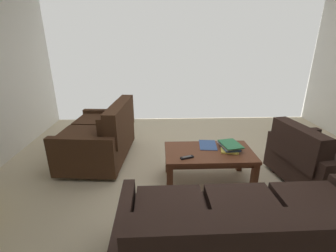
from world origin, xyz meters
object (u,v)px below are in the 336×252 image
(book_stack, at_px, (230,146))
(coffee_table, at_px, (209,156))
(loveseat_near, at_px, (102,136))
(loose_magazine, at_px, (208,145))
(armchair_side, at_px, (313,159))
(sofa_main, at_px, (253,239))
(tv_remote, at_px, (187,157))

(book_stack, bearing_deg, coffee_table, 9.10)
(loveseat_near, bearing_deg, loose_magazine, 160.90)
(loveseat_near, height_order, armchair_side, loveseat_near)
(sofa_main, bearing_deg, armchair_side, -135.55)
(tv_remote, bearing_deg, armchair_side, -176.71)
(loose_magazine, bearing_deg, book_stack, 159.48)
(sofa_main, bearing_deg, loveseat_near, -51.72)
(book_stack, bearing_deg, loveseat_near, -20.25)
(loveseat_near, xyz_separation_m, loose_magazine, (-1.50, 0.52, 0.07))
(armchair_side, relative_size, book_stack, 3.14)
(sofa_main, distance_m, loveseat_near, 2.50)
(tv_remote, relative_size, loose_magazine, 0.54)
(coffee_table, height_order, loose_magazine, loose_magazine)
(loveseat_near, bearing_deg, sofa_main, 128.28)
(sofa_main, height_order, tv_remote, sofa_main)
(sofa_main, height_order, coffee_table, sofa_main)
(sofa_main, relative_size, armchair_side, 1.86)
(coffee_table, relative_size, tv_remote, 6.56)
(sofa_main, relative_size, loose_magazine, 6.50)
(sofa_main, height_order, armchair_side, sofa_main)
(loveseat_near, height_order, book_stack, loveseat_near)
(sofa_main, distance_m, book_stack, 1.34)
(armchair_side, height_order, tv_remote, armchair_side)
(coffee_table, relative_size, loose_magazine, 3.52)
(armchair_side, bearing_deg, loveseat_near, -15.56)
(loveseat_near, relative_size, loose_magazine, 4.49)
(armchair_side, xyz_separation_m, loose_magazine, (1.27, -0.25, 0.10))
(book_stack, xyz_separation_m, loose_magazine, (0.25, -0.13, -0.04))
(tv_remote, height_order, loose_magazine, tv_remote)
(sofa_main, distance_m, armchair_side, 1.70)
(armchair_side, bearing_deg, coffee_table, -3.64)
(loveseat_near, xyz_separation_m, armchair_side, (-2.76, 0.77, -0.03))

